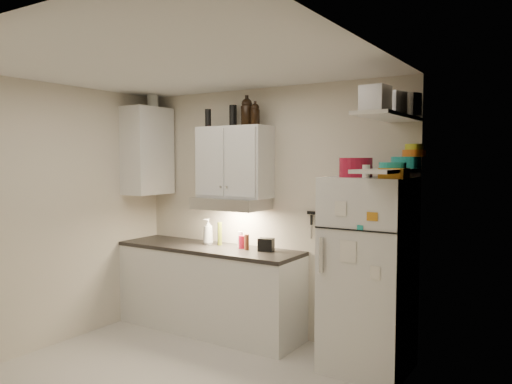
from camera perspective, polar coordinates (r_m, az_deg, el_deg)
The scene contains 35 objects.
ceiling at distance 4.13m, azimuth -10.02°, elevation 14.26°, with size 3.20×3.00×0.02m, color silver.
back_wall at distance 5.30m, azimuth 1.29°, elevation -2.24°, with size 3.20×0.02×2.60m, color beige.
left_wall at distance 5.31m, azimuth -22.75°, elevation -2.52°, with size 0.02×3.00×2.60m, color beige.
right_wall at distance 3.24m, azimuth 11.78°, elevation -6.14°, with size 0.02×3.00×2.60m, color beige.
base_cabinet at distance 5.51m, azimuth -5.42°, elevation -11.12°, with size 2.10×0.60×0.88m, color silver.
countertop at distance 5.41m, azimuth -5.45°, elevation -6.40°, with size 2.10×0.62×0.04m, color black.
upper_cabinet at distance 5.29m, azimuth -2.48°, elevation 3.44°, with size 0.80×0.33×0.75m, color silver.
side_cabinet at distance 5.92m, azimuth -12.29°, elevation 4.60°, with size 0.33×0.55×1.00m, color silver.
range_hood at distance 5.26m, azimuth -2.87°, elevation -1.31°, with size 0.76×0.46×0.12m, color silver.
fridge at distance 4.52m, azimuth 12.71°, elevation -9.15°, with size 0.70×0.68×1.70m, color silver.
shelf_hi at distance 4.23m, azimuth 14.91°, elevation 8.33°, with size 0.30×0.95×0.03m, color silver.
shelf_lo at distance 4.22m, azimuth 14.81°, elevation 2.37°, with size 0.30×0.95×0.03m, color silver.
knife_strip at distance 4.95m, azimuth 8.08°, elevation -2.47°, with size 0.42×0.02×0.03m, color black.
dutch_oven at distance 4.41m, azimuth 11.33°, elevation 2.77°, with size 0.29×0.29×0.17m, color maroon.
book_stack at distance 4.15m, azimuth 15.50°, elevation 2.08°, with size 0.20×0.25×0.08m, color #C47B18.
spice_jar at distance 4.28m, azimuth 12.47°, elevation 2.34°, with size 0.06×0.06×0.11m, color silver.
stock_pot at distance 4.48m, azimuth 16.71°, elevation 9.45°, with size 0.27×0.27×0.19m, color silver.
tin_a at distance 4.19m, azimuth 15.29°, elevation 9.79°, with size 0.18×0.16×0.18m, color #AAAAAD.
tin_b at distance 3.89m, azimuth 13.48°, elevation 10.38°, with size 0.19×0.19×0.19m, color #AAAAAD.
bowl_teal at distance 4.51m, azimuth 16.76°, elevation 3.24°, with size 0.25×0.25×0.10m, color teal.
bowl_orange at distance 4.54m, azimuth 17.62°, elevation 4.24°, with size 0.20×0.20×0.06m, color #DA5D14.
bowl_yellow at distance 4.54m, azimuth 17.63°, elevation 4.93°, with size 0.16×0.16×0.05m, color gold.
plates at distance 4.20m, azimuth 15.33°, elevation 2.92°, with size 0.22×0.22×0.05m, color teal.
growler_a at distance 5.23m, azimuth -1.06°, elevation 9.16°, with size 0.12×0.12×0.29m, color black, non-canonical shape.
growler_b at distance 5.13m, azimuth -0.10°, elevation 8.89°, with size 0.10×0.10×0.23m, color black, non-canonical shape.
thermos_a at distance 5.41m, azimuth -2.65°, elevation 8.66°, with size 0.08×0.08×0.23m, color black.
thermos_b at distance 5.43m, azimuth -5.50°, elevation 8.41°, with size 0.07×0.07×0.19m, color black.
side_jar at distance 6.02m, azimuth -11.72°, elevation 10.19°, with size 0.13×0.13×0.17m, color silver.
soap_bottle at distance 5.51m, azimuth -5.50°, elevation -4.35°, with size 0.12×0.12×0.32m, color silver.
pepper_mill at distance 5.17m, azimuth -1.07°, elevation -5.75°, with size 0.05×0.05×0.16m, color brown.
oil_bottle at distance 5.45m, azimuth -4.15°, elevation -4.77°, with size 0.05×0.05×0.25m, color olive.
vinegar_bottle at distance 5.46m, azimuth -4.17°, elevation -4.80°, with size 0.05×0.05×0.25m, color black.
clear_bottle at distance 5.31m, azimuth -1.81°, elevation -5.44°, with size 0.06×0.06×0.17m, color silver.
red_jar at distance 5.25m, azimuth -1.64°, elevation -5.74°, with size 0.07×0.07×0.14m, color maroon.
caddy at distance 5.10m, azimuth 1.16°, elevation -6.04°, with size 0.15×0.11×0.13m, color black.
Camera 1 is at (2.75, -2.99, 1.85)m, focal length 35.00 mm.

